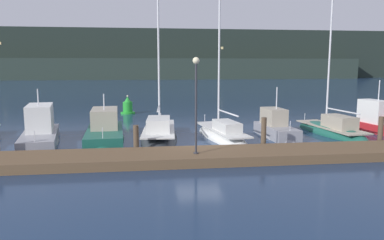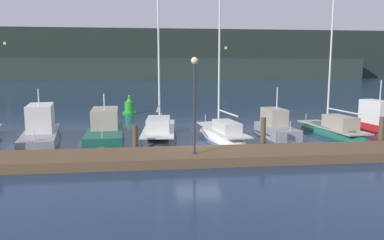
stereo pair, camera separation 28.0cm
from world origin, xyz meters
name	(u,v)px [view 1 (the left image)]	position (x,y,z in m)	size (l,w,h in m)	color
ground_plane	(199,149)	(0.00, 0.00, 0.00)	(400.00, 400.00, 0.00)	#192D4C
dock	(206,156)	(0.00, -2.43, 0.23)	(41.08, 2.80, 0.45)	brown
mooring_pile_2	(136,140)	(-3.40, -0.78, 0.77)	(0.28, 0.28, 1.54)	#4C3D2D
mooring_pile_3	(264,134)	(3.40, -0.78, 0.91)	(0.28, 0.28, 1.83)	#4C3D2D
mooring_pile_4	(380,132)	(10.21, -0.78, 0.87)	(0.28, 0.28, 1.75)	#4C3D2D
motorboat_berth_3	(40,135)	(-9.19, 3.18, 0.44)	(3.25, 7.22, 3.68)	gray
motorboat_berth_4	(105,135)	(-5.40, 3.43, 0.30)	(2.77, 7.21, 3.48)	#195647
sailboat_berth_5	(159,137)	(-2.05, 3.02, 0.17)	(2.82, 8.13, 11.57)	#2D3338
sailboat_berth_6	(222,136)	(1.90, 2.86, 0.16)	(2.87, 7.74, 11.85)	white
motorboat_berth_7	(276,132)	(5.46, 2.96, 0.32)	(1.92, 4.81, 3.75)	gray
sailboat_berth_8	(331,132)	(9.58, 3.50, 0.14)	(2.86, 7.51, 10.69)	#195647
motorboat_berth_9	(376,126)	(13.03, 3.81, 0.41)	(2.20, 4.94, 4.08)	red
channel_buoy	(128,107)	(-4.47, 15.86, 0.63)	(1.35, 1.35, 1.76)	green
dock_lamppost	(196,91)	(-0.57, -2.78, 3.43)	(0.32, 0.32, 4.52)	#2D2D33
hillside_backdrop	(149,56)	(-0.58, 109.92, 7.45)	(240.00, 23.00, 16.17)	#1E2823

